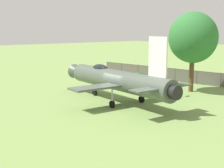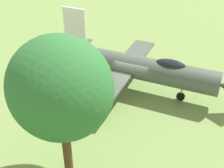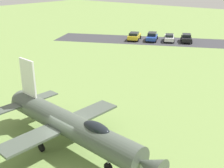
{
  "view_description": "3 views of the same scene",
  "coord_description": "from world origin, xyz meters",
  "px_view_note": "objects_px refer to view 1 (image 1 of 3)",
  "views": [
    {
      "loc": [
        -20.24,
        17.86,
        6.26
      ],
      "look_at": [
        0.82,
        0.01,
        1.51
      ],
      "focal_mm": 51.73,
      "sensor_mm": 36.0,
      "label": 1
    },
    {
      "loc": [
        4.91,
        -18.82,
        13.03
      ],
      "look_at": [
        -0.41,
        -3.54,
        2.5
      ],
      "focal_mm": 48.99,
      "sensor_mm": 36.0,
      "label": 2
    },
    {
      "loc": [
        13.08,
        -11.77,
        11.49
      ],
      "look_at": [
        -3.28,
        8.95,
        1.5
      ],
      "focal_mm": 45.67,
      "sensor_mm": 36.0,
      "label": 3
    }
  ],
  "objects_px": {
    "shade_tree": "(193,38)",
    "shrub_near_fence": "(138,78)",
    "display_jet": "(116,79)",
    "info_plaque": "(181,87)"
  },
  "relations": [
    {
      "from": "display_jet",
      "to": "shrub_near_fence",
      "type": "relative_size",
      "value": 8.07
    },
    {
      "from": "shrub_near_fence",
      "to": "shade_tree",
      "type": "bearing_deg",
      "value": -176.48
    },
    {
      "from": "shrub_near_fence",
      "to": "info_plaque",
      "type": "height_order",
      "value": "shrub_near_fence"
    },
    {
      "from": "display_jet",
      "to": "shade_tree",
      "type": "bearing_deg",
      "value": -94.74
    },
    {
      "from": "display_jet",
      "to": "shade_tree",
      "type": "xyz_separation_m",
      "value": [
        -1.38,
        -8.83,
        3.4
      ]
    },
    {
      "from": "display_jet",
      "to": "shrub_near_fence",
      "type": "bearing_deg",
      "value": -51.44
    },
    {
      "from": "display_jet",
      "to": "info_plaque",
      "type": "distance_m",
      "value": 6.61
    },
    {
      "from": "display_jet",
      "to": "shade_tree",
      "type": "distance_m",
      "value": 9.56
    },
    {
      "from": "shrub_near_fence",
      "to": "info_plaque",
      "type": "distance_m",
      "value": 8.28
    },
    {
      "from": "shade_tree",
      "to": "shrub_near_fence",
      "type": "distance_m",
      "value": 8.57
    }
  ]
}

